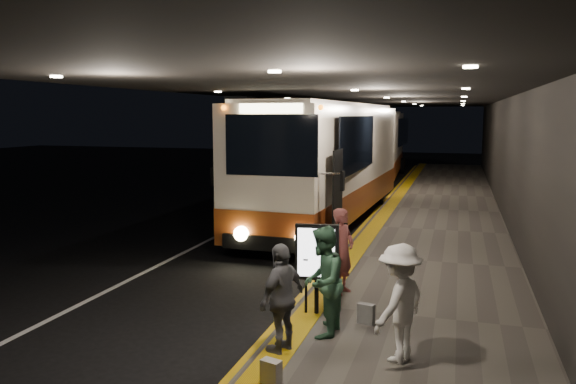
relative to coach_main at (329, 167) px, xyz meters
The scene contains 18 objects.
ground 6.58m from the coach_main, 99.13° to the right, with size 90.00×90.00×0.00m, color black.
lane_line_white 3.62m from the coach_main, 156.69° to the right, with size 0.12×50.00×0.01m, color silver.
kerb_stripe_yellow 2.67m from the coach_main, 41.70° to the right, with size 0.18×50.00×0.01m, color gold.
sidewalk 4.37m from the coach_main, 17.80° to the right, with size 4.50×50.00×0.15m, color #514C44.
tactile_strip 2.85m from the coach_main, 33.04° to the right, with size 0.50×50.00×0.01m, color gold.
terminal_wall 6.21m from the coach_main, 11.35° to the right, with size 0.10×50.00×6.00m, color black.
support_columns 3.34m from the coach_main, 138.55° to the right, with size 0.80×24.80×4.40m.
canopy 3.27m from the coach_main, 38.73° to the right, with size 9.00×50.00×0.40m, color black.
coach_main is the anchor object (origin of this frame).
coach_second 13.38m from the coach_main, 91.00° to the left, with size 3.26×12.51×3.89m.
passenger_boarding 8.78m from the coach_main, 75.32° to the right, with size 0.65×0.42×1.77m, color #A5504D.
passenger_waiting_green 11.02m from the coach_main, 77.70° to the right, with size 0.90×0.55×1.85m, color #3B6A4B.
passenger_waiting_white 11.94m from the coach_main, 72.12° to the right, with size 1.15×0.53×1.77m, color silver.
passenger_waiting_grey 11.74m from the coach_main, 80.68° to the right, with size 1.01×0.51×1.72m, color #545559.
bag_polka 10.57m from the coach_main, 73.54° to the right, with size 0.30×0.13×0.36m, color black.
bag_plain 12.90m from the coach_main, 80.65° to the right, with size 0.27×0.16×0.34m, color #BBB8AF.
info_sign 10.02m from the coach_main, 78.44° to the right, with size 0.80×0.22×1.69m.
stanchion_post 10.05m from the coach_main, 79.56° to the right, with size 0.05×0.05×1.03m, color black.
Camera 1 is at (5.41, -13.28, 3.80)m, focal length 35.00 mm.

